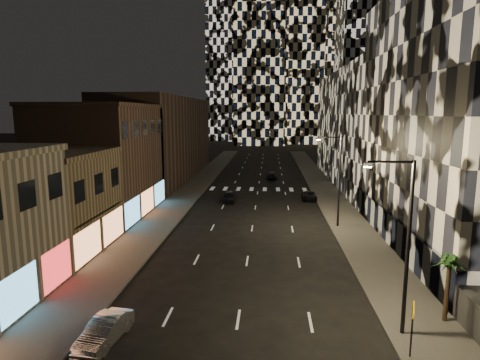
% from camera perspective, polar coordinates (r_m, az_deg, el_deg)
% --- Properties ---
extents(sidewalk_left, '(4.00, 120.00, 0.15)m').
position_cam_1_polar(sidewalk_left, '(61.90, -6.70, -1.10)').
color(sidewalk_left, '#47443F').
rests_on(sidewalk_left, ground).
extents(sidewalk_right, '(4.00, 120.00, 0.15)m').
position_cam_1_polar(sidewalk_right, '(61.38, 11.97, -1.33)').
color(sidewalk_right, '#47443F').
rests_on(sidewalk_right, ground).
extents(curb_left, '(0.20, 120.00, 0.15)m').
position_cam_1_polar(curb_left, '(61.54, -4.78, -1.13)').
color(curb_left, '#4C4C47').
rests_on(curb_left, ground).
extents(curb_right, '(0.20, 120.00, 0.15)m').
position_cam_1_polar(curb_right, '(61.12, 10.02, -1.31)').
color(curb_right, '#4C4C47').
rests_on(curb_right, ground).
extents(retail_tan, '(10.00, 10.00, 8.00)m').
position_cam_1_polar(retail_tan, '(36.69, -26.45, -3.13)').
color(retail_tan, '#786548').
rests_on(retail_tan, ground).
extents(retail_brown, '(10.00, 15.00, 12.00)m').
position_cam_1_polar(retail_brown, '(47.39, -18.99, 2.45)').
color(retail_brown, brown).
rests_on(retail_brown, ground).
extents(retail_filler_left, '(10.00, 40.00, 14.00)m').
position_cam_1_polar(retail_filler_left, '(72.32, -10.79, 5.85)').
color(retail_filler_left, brown).
rests_on(retail_filler_left, ground).
extents(midrise_base, '(0.60, 25.00, 3.00)m').
position_cam_1_polar(midrise_base, '(37.20, 20.85, -6.55)').
color(midrise_base, '#383838').
rests_on(midrise_base, ground).
extents(midrise_filler_right, '(16.00, 40.00, 18.00)m').
position_cam_1_polar(midrise_filler_right, '(69.27, 19.73, 6.97)').
color(midrise_filler_right, '#232326').
rests_on(midrise_filler_right, ground).
extents(tower_center_low, '(18.00, 18.00, 95.00)m').
position_cam_1_polar(tower_center_low, '(154.07, 2.97, 23.04)').
color(tower_center_low, black).
rests_on(tower_center_low, ground).
extents(streetlight_near, '(2.55, 0.25, 9.00)m').
position_cam_1_polar(streetlight_near, '(21.71, 22.27, -7.37)').
color(streetlight_near, black).
rests_on(streetlight_near, sidewalk_right).
extents(streetlight_far, '(2.55, 0.25, 9.00)m').
position_cam_1_polar(streetlight_far, '(40.76, 13.66, 0.71)').
color(streetlight_far, black).
rests_on(streetlight_far, sidewalk_right).
extents(car_silver_parked, '(1.86, 4.04, 1.28)m').
position_cam_1_polar(car_silver_parked, '(22.42, -18.71, -19.67)').
color(car_silver_parked, '#A4A4A9').
rests_on(car_silver_parked, ground).
extents(car_dark_midlane, '(1.66, 4.03, 1.37)m').
position_cam_1_polar(car_dark_midlane, '(51.83, -1.57, -2.42)').
color(car_dark_midlane, black).
rests_on(car_dark_midlane, ground).
extents(car_dark_oncoming, '(1.78, 4.36, 1.26)m').
position_cam_1_polar(car_dark_oncoming, '(70.47, 4.55, 0.69)').
color(car_dark_oncoming, black).
rests_on(car_dark_oncoming, ground).
extents(car_dark_rightlane, '(1.93, 4.02, 1.10)m').
position_cam_1_polar(car_dark_rightlane, '(54.00, 9.83, -2.22)').
color(car_dark_rightlane, black).
rests_on(car_dark_rightlane, ground).
extents(ped_sign, '(0.32, 0.90, 2.79)m').
position_cam_1_polar(ped_sign, '(21.06, 23.35, -17.64)').
color(ped_sign, black).
rests_on(ped_sign, sidewalk_right).
extents(palm_tree, '(1.92, 1.88, 3.75)m').
position_cam_1_polar(palm_tree, '(24.69, 27.62, -10.88)').
color(palm_tree, '#47331E').
rests_on(palm_tree, sidewalk_right).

